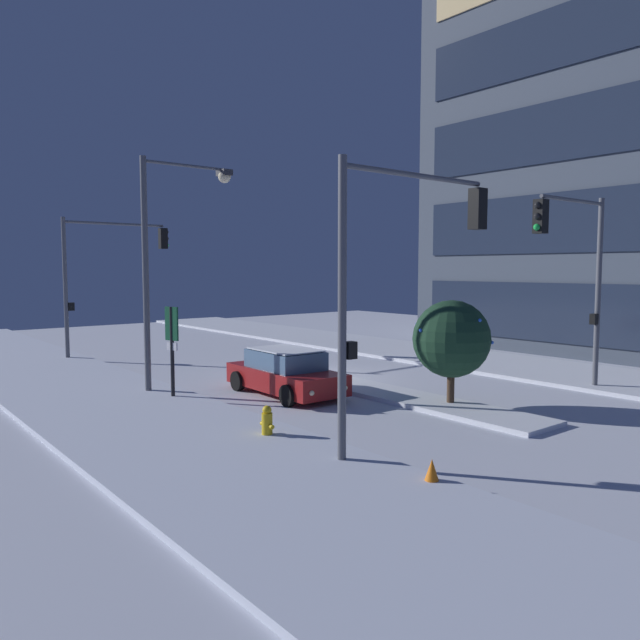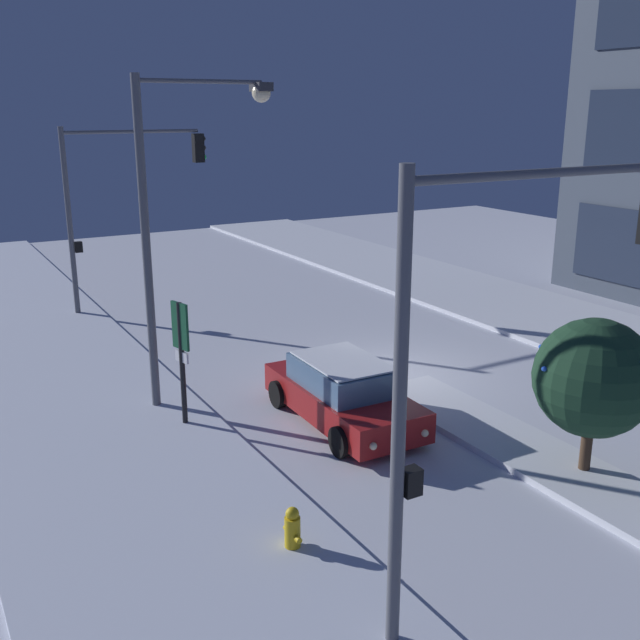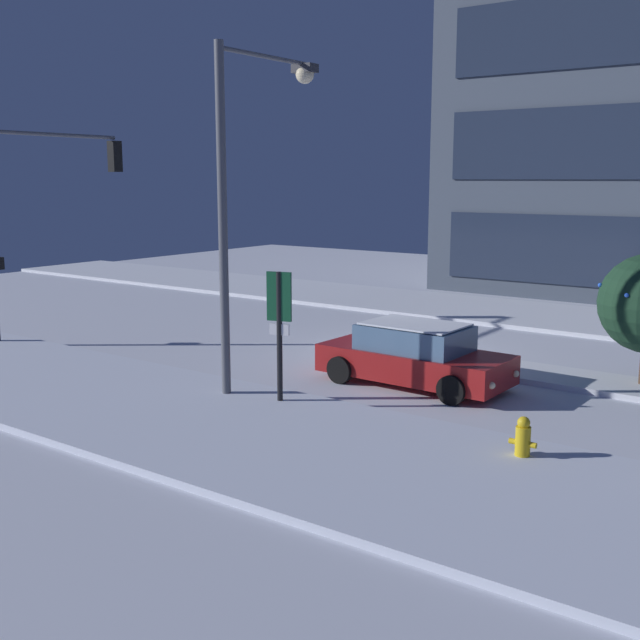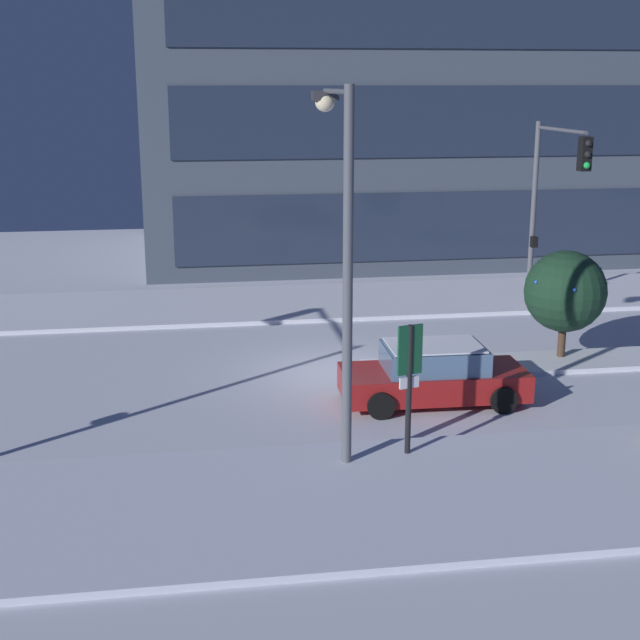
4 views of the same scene
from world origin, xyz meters
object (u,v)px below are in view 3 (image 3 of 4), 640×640
object	(u,v)px
traffic_light_corner_near_left	(44,194)
fire_hydrant	(523,441)
street_lamp_arched	(249,171)
car_near	(414,356)
parking_info_sign	(279,321)

from	to	relation	value
traffic_light_corner_near_left	fire_hydrant	distance (m)	16.71
traffic_light_corner_near_left	street_lamp_arched	bearing A→B (deg)	-97.35
car_near	street_lamp_arched	world-z (taller)	street_lamp_arched
fire_hydrant	parking_info_sign	world-z (taller)	parking_info_sign
car_near	street_lamp_arched	xyz separation A→B (m)	(-2.80, -2.58, 4.29)
car_near	fire_hydrant	bearing A→B (deg)	-38.97
fire_hydrant	parking_info_sign	xyz separation A→B (m)	(-5.48, 0.18, 1.46)
street_lamp_arched	fire_hydrant	bearing A→B (deg)	-96.77
traffic_light_corner_near_left	fire_hydrant	xyz separation A→B (m)	(16.10, -2.03, -3.97)
car_near	fire_hydrant	size ratio (longest dim) A/B	5.56
parking_info_sign	car_near	bearing A→B (deg)	-39.38
car_near	street_lamp_arched	bearing A→B (deg)	-135.87
street_lamp_arched	parking_info_sign	distance (m)	3.47
car_near	parking_info_sign	world-z (taller)	parking_info_sign
traffic_light_corner_near_left	street_lamp_arched	world-z (taller)	street_lamp_arched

